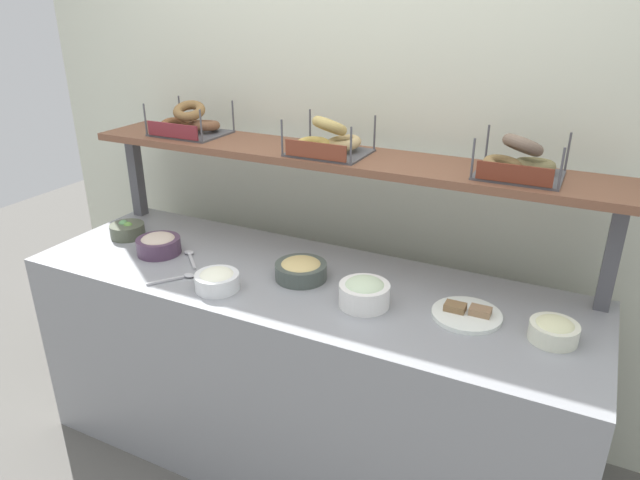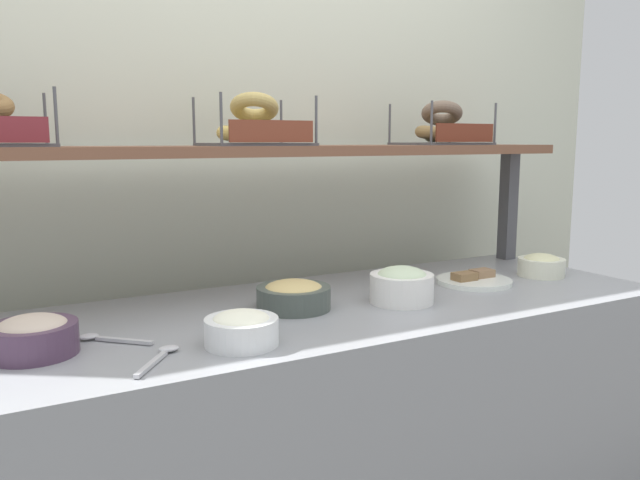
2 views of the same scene
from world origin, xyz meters
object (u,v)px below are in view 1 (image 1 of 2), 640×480
(bowl_potato_salad, at_px, (554,330))
(bagel_basket_sesame, at_px, (328,141))
(bowl_veggie_mix, at_px, (127,230))
(serving_spoon_by_edge, at_px, (190,256))
(bowl_scallion_spread, at_px, (364,292))
(bowl_tuna_salad, at_px, (159,244))
(bagel_basket_poppy, at_px, (520,162))
(bowl_cream_cheese, at_px, (217,280))
(bowl_hummus, at_px, (300,269))
(bagel_basket_cinnamon_raisin, at_px, (189,123))
(serving_plate_white, at_px, (467,314))
(serving_spoon_near_plate, at_px, (178,278))

(bowl_potato_salad, height_order, bagel_basket_sesame, bagel_basket_sesame)
(bowl_veggie_mix, height_order, serving_spoon_by_edge, bowl_veggie_mix)
(bowl_veggie_mix, relative_size, bagel_basket_sesame, 0.50)
(bowl_scallion_spread, xyz_separation_m, serving_spoon_by_edge, (-0.79, 0.04, -0.04))
(bowl_tuna_salad, height_order, bagel_basket_poppy, bagel_basket_poppy)
(bowl_cream_cheese, distance_m, serving_spoon_by_edge, 0.31)
(bowl_hummus, bearing_deg, bagel_basket_cinnamon_raisin, 158.53)
(bowl_tuna_salad, relative_size, bagel_basket_cinnamon_raisin, 0.59)
(bowl_tuna_salad, distance_m, bagel_basket_sesame, 0.83)
(bowl_potato_salad, xyz_separation_m, serving_plate_white, (-0.27, 0.02, -0.03))
(bowl_tuna_salad, relative_size, serving_spoon_near_plate, 1.24)
(serving_plate_white, relative_size, serving_spoon_near_plate, 1.60)
(bowl_scallion_spread, distance_m, bagel_basket_poppy, 0.68)
(bowl_potato_salad, relative_size, bagel_basket_poppy, 0.54)
(bowl_scallion_spread, distance_m, serving_spoon_near_plate, 0.72)
(bowl_potato_salad, xyz_separation_m, serving_spoon_near_plate, (-1.32, -0.19, -0.03))
(serving_spoon_by_edge, height_order, bagel_basket_sesame, bagel_basket_sesame)
(serving_spoon_near_plate, xyz_separation_m, bagel_basket_cinnamon_raisin, (-0.28, 0.49, 0.47))
(serving_spoon_near_plate, height_order, serving_spoon_by_edge, same)
(bagel_basket_cinnamon_raisin, bearing_deg, serving_plate_white, -11.61)
(bagel_basket_sesame, bearing_deg, serving_plate_white, -20.87)
(bowl_tuna_salad, xyz_separation_m, bagel_basket_poppy, (1.34, 0.32, 0.44))
(bowl_potato_salad, xyz_separation_m, serving_spoon_by_edge, (-1.40, -0.02, -0.03))
(serving_spoon_near_plate, bearing_deg, bagel_basket_poppy, 23.07)
(serving_plate_white, height_order, serving_spoon_near_plate, serving_plate_white)
(bowl_potato_salad, bearing_deg, bagel_basket_sesame, 163.80)
(bowl_hummus, relative_size, bagel_basket_cinnamon_raisin, 0.65)
(serving_spoon_near_plate, xyz_separation_m, bagel_basket_sesame, (0.41, 0.46, 0.47))
(bowl_potato_salad, height_order, bowl_hummus, bowl_hummus)
(bagel_basket_sesame, bearing_deg, bagel_basket_cinnamon_raisin, 177.54)
(bowl_scallion_spread, relative_size, bagel_basket_cinnamon_raisin, 0.58)
(bagel_basket_sesame, bearing_deg, bagel_basket_poppy, 1.51)
(bowl_cream_cheese, xyz_separation_m, bagel_basket_poppy, (0.94, 0.47, 0.44))
(bowl_potato_salad, distance_m, bowl_tuna_salad, 1.55)
(bagel_basket_sesame, bearing_deg, bowl_cream_cheese, -116.94)
(bowl_hummus, height_order, bowl_tuna_salad, bowl_tuna_salad)
(bagel_basket_cinnamon_raisin, relative_size, bagel_basket_sesame, 1.03)
(bowl_potato_salad, xyz_separation_m, bagel_basket_cinnamon_raisin, (-1.60, 0.29, 0.44))
(bowl_veggie_mix, bearing_deg, bowl_scallion_spread, -4.66)
(bowl_tuna_salad, bearing_deg, bowl_potato_salad, 1.39)
(bowl_hummus, distance_m, bagel_basket_poppy, 0.87)
(bagel_basket_sesame, xyz_separation_m, bagel_basket_poppy, (0.71, 0.02, 0.00))
(bagel_basket_cinnamon_raisin, bearing_deg, bagel_basket_poppy, -0.45)
(bowl_potato_salad, distance_m, bowl_scallion_spread, 0.62)
(bowl_cream_cheese, xyz_separation_m, bagel_basket_cinnamon_raisin, (-0.46, 0.48, 0.44))
(bowl_scallion_spread, height_order, bagel_basket_poppy, bagel_basket_poppy)
(bowl_scallion_spread, bearing_deg, bagel_basket_sesame, 132.57)
(serving_plate_white, bearing_deg, bowl_tuna_salad, -177.33)
(bowl_hummus, relative_size, bagel_basket_poppy, 0.70)
(serving_spoon_by_edge, xyz_separation_m, bagel_basket_cinnamon_raisin, (-0.20, 0.31, 0.47))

